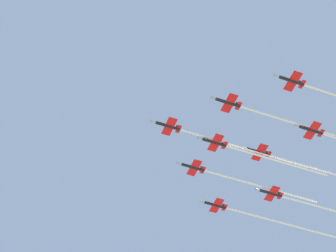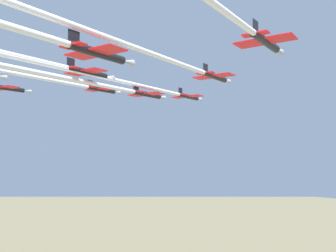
{
  "view_description": "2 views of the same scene",
  "coord_description": "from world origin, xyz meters",
  "px_view_note": "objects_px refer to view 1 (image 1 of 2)",
  "views": [
    {
      "loc": [
        -48.81,
        -126.92,
        2.83
      ],
      "look_at": [
        -10.62,
        -9.31,
        154.76
      ],
      "focal_mm": 66.29,
      "sensor_mm": 36.0,
      "label": 1
    },
    {
      "loc": [
        58.03,
        36.91,
        142.76
      ],
      "look_at": [
        -18.49,
        -21.42,
        148.55
      ],
      "focal_mm": 37.3,
      "sensor_mm": 36.0,
      "label": 2
    }
  ],
  "objects_px": {
    "jet_port_trail": "(295,163)",
    "jet_port_outer": "(250,153)",
    "jet_starboard_inner": "(234,179)",
    "jet_port_inner": "(274,117)",
    "jet_center_rear": "(258,216)",
    "jet_lead": "(216,140)",
    "jet_tail_end": "(301,202)"
  },
  "relations": [
    {
      "from": "jet_port_trail",
      "to": "jet_port_outer",
      "type": "bearing_deg",
      "value": 90.0
    },
    {
      "from": "jet_starboard_inner",
      "to": "jet_port_outer",
      "type": "relative_size",
      "value": 1.13
    },
    {
      "from": "jet_port_inner",
      "to": "jet_center_rear",
      "type": "height_order",
      "value": "jet_port_inner"
    },
    {
      "from": "jet_lead",
      "to": "jet_tail_end",
      "type": "xyz_separation_m",
      "value": [
        37.67,
        16.15,
        -1.4
      ]
    },
    {
      "from": "jet_port_inner",
      "to": "jet_port_trail",
      "type": "height_order",
      "value": "jet_port_inner"
    },
    {
      "from": "jet_port_inner",
      "to": "jet_starboard_inner",
      "type": "height_order",
      "value": "jet_port_inner"
    },
    {
      "from": "jet_port_inner",
      "to": "jet_tail_end",
      "type": "xyz_separation_m",
      "value": [
        23.22,
        29.92,
        -2.5
      ]
    },
    {
      "from": "jet_lead",
      "to": "jet_center_rear",
      "type": "bearing_deg",
      "value": -45.21
    },
    {
      "from": "jet_center_rear",
      "to": "jet_tail_end",
      "type": "relative_size",
      "value": 1.26
    },
    {
      "from": "jet_port_outer",
      "to": "jet_center_rear",
      "type": "bearing_deg",
      "value": -30.7
    },
    {
      "from": "jet_port_trail",
      "to": "jet_tail_end",
      "type": "distance_m",
      "value": 17.42
    },
    {
      "from": "jet_port_outer",
      "to": "jet_tail_end",
      "type": "distance_m",
      "value": 30.12
    },
    {
      "from": "jet_starboard_inner",
      "to": "jet_tail_end",
      "type": "xyz_separation_m",
      "value": [
        25.22,
        1.15,
        -2.16
      ]
    },
    {
      "from": "jet_port_outer",
      "to": "jet_port_inner",
      "type": "bearing_deg",
      "value": -172.52
    },
    {
      "from": "jet_lead",
      "to": "jet_port_outer",
      "type": "height_order",
      "value": "jet_lead"
    },
    {
      "from": "jet_lead",
      "to": "jet_port_trail",
      "type": "bearing_deg",
      "value": -90.0
    },
    {
      "from": "jet_port_outer",
      "to": "jet_tail_end",
      "type": "height_order",
      "value": "jet_tail_end"
    },
    {
      "from": "jet_port_inner",
      "to": "jet_port_trail",
      "type": "bearing_deg",
      "value": -45.96
    },
    {
      "from": "jet_starboard_inner",
      "to": "jet_port_inner",
      "type": "bearing_deg",
      "value": -178.64
    },
    {
      "from": "jet_starboard_inner",
      "to": "jet_center_rear",
      "type": "height_order",
      "value": "jet_center_rear"
    },
    {
      "from": "jet_lead",
      "to": "jet_starboard_inner",
      "type": "relative_size",
      "value": 1.05
    },
    {
      "from": "jet_port_trail",
      "to": "jet_tail_end",
      "type": "height_order",
      "value": "jet_port_trail"
    },
    {
      "from": "jet_lead",
      "to": "jet_port_trail",
      "type": "distance_m",
      "value": 28.72
    },
    {
      "from": "jet_starboard_inner",
      "to": "jet_port_outer",
      "type": "distance_m",
      "value": 14.63
    },
    {
      "from": "jet_starboard_inner",
      "to": "jet_port_trail",
      "type": "bearing_deg",
      "value": -132.75
    },
    {
      "from": "jet_center_rear",
      "to": "jet_port_trail",
      "type": "bearing_deg",
      "value": 179.36
    },
    {
      "from": "jet_starboard_inner",
      "to": "jet_port_trail",
      "type": "distance_m",
      "value": 21.24
    },
    {
      "from": "jet_port_inner",
      "to": "jet_center_rear",
      "type": "relative_size",
      "value": 0.97
    },
    {
      "from": "jet_lead",
      "to": "jet_starboard_inner",
      "type": "distance_m",
      "value": 19.51
    },
    {
      "from": "jet_lead",
      "to": "jet_starboard_inner",
      "type": "height_order",
      "value": "jet_starboard_inner"
    },
    {
      "from": "jet_port_inner",
      "to": "jet_tail_end",
      "type": "bearing_deg",
      "value": -40.42
    },
    {
      "from": "jet_port_inner",
      "to": "jet_port_outer",
      "type": "relative_size",
      "value": 1.16
    }
  ]
}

